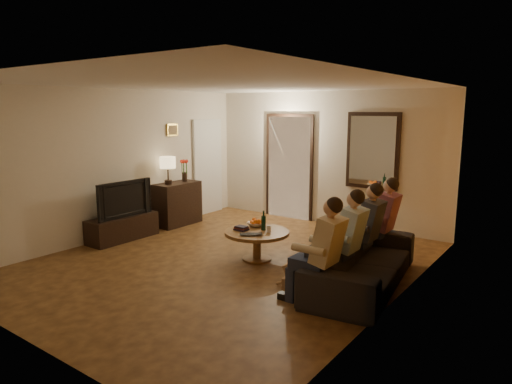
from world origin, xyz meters
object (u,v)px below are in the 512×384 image
Objects in this scene: tv at (121,198)px; person_d at (382,225)px; tv_stand at (123,228)px; dog at (303,269)px; sofa at (363,259)px; person_b at (346,244)px; coffee_table at (257,245)px; table_lamp at (168,170)px; person_a at (323,257)px; bowl at (256,224)px; wine_bottle at (264,220)px; person_c at (365,234)px; laptop at (251,235)px; dresser at (177,204)px.

person_d is (4.13, 1.39, -0.13)m from tv.
dog is (3.70, -0.12, 0.07)m from tv_stand.
person_b is (-0.10, -0.30, 0.26)m from sofa.
tv is at bearing -168.99° from coffee_table.
tv is 0.91× the size of person_d.
table_lamp is 0.45× the size of person_d.
person_a reaches higher than coffee_table.
bowl is 0.84× the size of wine_bottle.
tv_stand is 4.84× the size of bowl.
person_d is at bearing 27.47° from wine_bottle.
tv_stand is 4.26m from sofa.
person_b is 1.24× the size of coffee_table.
laptop is (-1.49, -0.58, -0.14)m from person_c.
tv is at bearing -163.17° from bowl.
coffee_table is at bearing -150.46° from person_d.
tv_stand is 1.05× the size of person_d.
person_c is at bearing 55.31° from dog.
sofa is at bearing -83.35° from tv.
dresser is 4.17m from person_c.
person_a is at bearing -5.62° from tv_stand.
dog is at bearing -115.04° from person_c.
person_a is (4.13, -0.41, -0.13)m from tv.
bowl is 0.79× the size of laptop.
person_a is at bearing -95.62° from tv.
coffee_table is at bearing -13.53° from table_lamp.
wine_bottle is at bearing -152.53° from person_d.
bowl is (2.36, 0.72, 0.27)m from tv_stand.
dresser is 0.86× the size of tv.
sofa is (4.23, -0.61, -0.76)m from table_lamp.
person_a is (4.13, -0.41, 0.39)m from tv_stand.
tv_stand is 1.05× the size of person_c.
person_a and person_c have the same top height.
dresser is at bearing 164.24° from wine_bottle.
person_a is 1.86m from coffee_table.
person_a is 1.62m from laptop.
dresser is 1.74× the size of table_lamp.
tv is 4.14m from person_b.
person_b is 1.84m from bowl.
dresser is at bearing 165.48° from bowl.
person_a is 4.63× the size of bowl.
dresser is 2.44m from bowl.
person_c is at bearing 10.88° from tv_stand.
table_lamp is at bearing 166.47° from coffee_table.
dog is at bearing -56.41° from laptop.
dog is at bearing -18.35° from table_lamp.
person_c is 3.65× the size of laptop.
coffee_table is at bearing -169.34° from person_c.
dresser reaches higher than bowl.
dresser is at bearing 157.23° from person_a.
coffee_table is at bearing 150.37° from person_a.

